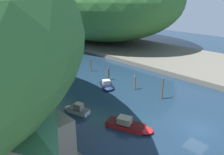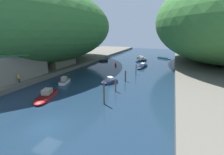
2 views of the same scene
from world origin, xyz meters
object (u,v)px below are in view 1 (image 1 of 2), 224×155
object	(u,v)px
channel_buoy_near	(33,69)
boat_small_dinghy	(107,86)
boat_far_right_bank	(130,125)
boat_far_upstream	(21,51)
boat_mid_channel	(67,61)
boat_yellow_tender	(46,45)
boat_cabin_cruiser	(38,55)
waterfront_building	(4,118)
person_on_quay	(58,137)
boat_moored_right	(76,109)

from	to	relation	value
channel_buoy_near	boat_small_dinghy	bearing A→B (deg)	-74.01
boat_far_right_bank	channel_buoy_near	world-z (taller)	boat_far_right_bank
boat_far_upstream	channel_buoy_near	size ratio (longest dim) A/B	3.90
boat_far_upstream	boat_mid_channel	xyz separation A→B (m)	(3.51, -17.37, 0.11)
boat_yellow_tender	boat_cabin_cruiser	bearing A→B (deg)	-14.67
waterfront_building	boat_small_dinghy	xyz separation A→B (m)	(18.67, 6.70, -4.59)
boat_far_right_bank	channel_buoy_near	size ratio (longest dim) A/B	5.58
boat_small_dinghy	boat_cabin_cruiser	size ratio (longest dim) A/B	0.83
boat_far_upstream	boat_yellow_tender	size ratio (longest dim) A/B	0.74
waterfront_building	boat_mid_channel	world-z (taller)	waterfront_building
boat_mid_channel	person_on_quay	bearing A→B (deg)	61.80
boat_far_upstream	channel_buoy_near	world-z (taller)	channel_buoy_near
boat_mid_channel	channel_buoy_near	world-z (taller)	boat_mid_channel
waterfront_building	boat_small_dinghy	bearing A→B (deg)	19.73
waterfront_building	boat_moored_right	world-z (taller)	waterfront_building
boat_mid_channel	person_on_quay	size ratio (longest dim) A/B	3.89
boat_yellow_tender	person_on_quay	xyz separation A→B (m)	(-23.74, -45.52, 1.64)
boat_yellow_tender	boat_far_right_bank	size ratio (longest dim) A/B	0.95
boat_yellow_tender	boat_far_right_bank	xyz separation A→B (m)	(-15.31, -47.65, 0.13)
boat_far_upstream	person_on_quay	distance (m)	45.64
waterfront_building	channel_buoy_near	world-z (taller)	waterfront_building
boat_moored_right	boat_cabin_cruiser	bearing A→B (deg)	55.62
waterfront_building	channel_buoy_near	distance (m)	27.97
boat_mid_channel	boat_far_upstream	bearing A→B (deg)	-71.44
boat_small_dinghy	person_on_quay	distance (m)	17.14
waterfront_building	boat_mid_channel	bearing A→B (deg)	47.15
boat_far_right_bank	boat_mid_channel	bearing A→B (deg)	-130.24
boat_far_right_bank	boat_moored_right	bearing A→B (deg)	-94.17
boat_cabin_cruiser	person_on_quay	distance (m)	39.20
channel_buoy_near	boat_cabin_cruiser	bearing A→B (deg)	58.86
waterfront_building	person_on_quay	size ratio (longest dim) A/B	7.62
boat_mid_channel	boat_small_dinghy	xyz separation A→B (m)	(-3.51, -17.21, 0.02)
boat_small_dinghy	channel_buoy_near	bearing A→B (deg)	-44.44
waterfront_building	boat_small_dinghy	world-z (taller)	waterfront_building
boat_mid_channel	boat_far_right_bank	world-z (taller)	boat_far_right_bank
waterfront_building	boat_cabin_cruiser	world-z (taller)	waterfront_building
boat_far_upstream	boat_far_right_bank	world-z (taller)	boat_far_right_bank
boat_small_dinghy	boat_cabin_cruiser	bearing A→B (deg)	-62.76
boat_yellow_tender	boat_far_right_bank	world-z (taller)	boat_far_right_bank
boat_far_upstream	boat_cabin_cruiser	bearing A→B (deg)	31.49
boat_cabin_cruiser	channel_buoy_near	size ratio (longest dim) A/B	4.39
boat_cabin_cruiser	channel_buoy_near	xyz separation A→B (m)	(-6.05, -10.01, -0.07)
boat_moored_right	boat_cabin_cruiser	world-z (taller)	boat_cabin_cruiser
boat_yellow_tender	boat_moored_right	bearing A→B (deg)	0.59
waterfront_building	boat_yellow_tender	xyz separation A→B (m)	(27.64, 43.64, -4.72)
boat_far_upstream	boat_small_dinghy	size ratio (longest dim) A/B	1.07
waterfront_building	boat_far_right_bank	size ratio (longest dim) A/B	2.14
waterfront_building	boat_cabin_cruiser	distance (m)	39.54
boat_small_dinghy	channel_buoy_near	distance (m)	17.93
boat_mid_channel	boat_moored_right	world-z (taller)	boat_moored_right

